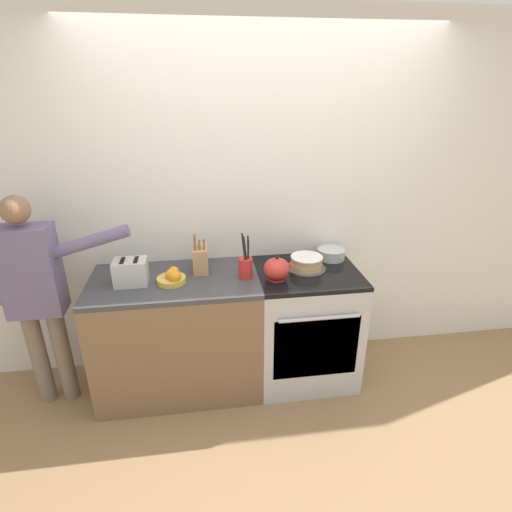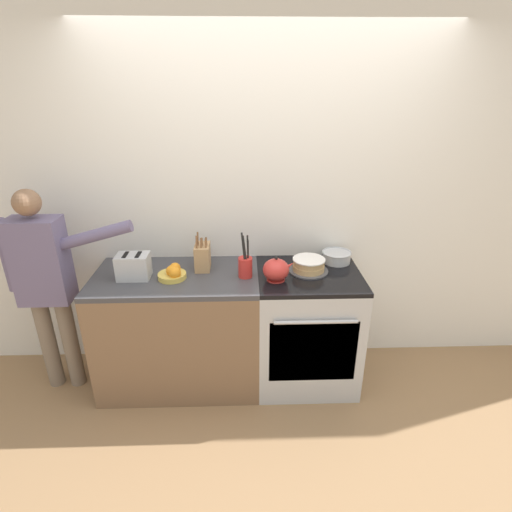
{
  "view_description": "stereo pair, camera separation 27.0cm",
  "coord_description": "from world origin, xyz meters",
  "px_view_note": "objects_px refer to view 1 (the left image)",
  "views": [
    {
      "loc": [
        -0.44,
        -2.17,
        2.11
      ],
      "look_at": [
        -0.09,
        0.29,
        1.04
      ],
      "focal_mm": 28.0,
      "sensor_mm": 36.0,
      "label": 1
    },
    {
      "loc": [
        -0.17,
        -2.2,
        2.11
      ],
      "look_at": [
        -0.09,
        0.29,
        1.04
      ],
      "focal_mm": 28.0,
      "sensor_mm": 36.0,
      "label": 2
    }
  ],
  "objects_px": {
    "tea_kettle": "(277,269)",
    "mixing_bowl": "(331,253)",
    "person_baker": "(36,289)",
    "stove_range": "(305,324)",
    "utensil_crock": "(246,266)",
    "knife_block": "(200,259)",
    "layer_cake": "(307,263)",
    "fruit_bowl": "(172,277)",
    "toaster": "(131,272)"
  },
  "relations": [
    {
      "from": "tea_kettle",
      "to": "mixing_bowl",
      "type": "xyz_separation_m",
      "value": [
        0.47,
        0.28,
        -0.03
      ]
    },
    {
      "from": "person_baker",
      "to": "stove_range",
      "type": "bearing_deg",
      "value": 0.36
    },
    {
      "from": "stove_range",
      "to": "utensil_crock",
      "type": "relative_size",
      "value": 2.73
    },
    {
      "from": "mixing_bowl",
      "to": "person_baker",
      "type": "bearing_deg",
      "value": -174.05
    },
    {
      "from": "tea_kettle",
      "to": "mixing_bowl",
      "type": "distance_m",
      "value": 0.55
    },
    {
      "from": "stove_range",
      "to": "person_baker",
      "type": "relative_size",
      "value": 0.59
    },
    {
      "from": "knife_block",
      "to": "layer_cake",
      "type": "bearing_deg",
      "value": -5.35
    },
    {
      "from": "tea_kettle",
      "to": "mixing_bowl",
      "type": "height_order",
      "value": "tea_kettle"
    },
    {
      "from": "person_baker",
      "to": "fruit_bowl",
      "type": "bearing_deg",
      "value": -1.91
    },
    {
      "from": "stove_range",
      "to": "person_baker",
      "type": "distance_m",
      "value": 1.87
    },
    {
      "from": "stove_range",
      "to": "mixing_bowl",
      "type": "distance_m",
      "value": 0.57
    },
    {
      "from": "mixing_bowl",
      "to": "knife_block",
      "type": "bearing_deg",
      "value": -175.12
    },
    {
      "from": "mixing_bowl",
      "to": "person_baker",
      "type": "distance_m",
      "value": 2.06
    },
    {
      "from": "toaster",
      "to": "person_baker",
      "type": "height_order",
      "value": "person_baker"
    },
    {
      "from": "utensil_crock",
      "to": "stove_range",
      "type": "bearing_deg",
      "value": 4.86
    },
    {
      "from": "knife_block",
      "to": "utensil_crock",
      "type": "distance_m",
      "value": 0.34
    },
    {
      "from": "toaster",
      "to": "stove_range",
      "type": "bearing_deg",
      "value": 1.49
    },
    {
      "from": "utensil_crock",
      "to": "toaster",
      "type": "height_order",
      "value": "utensil_crock"
    },
    {
      "from": "stove_range",
      "to": "knife_block",
      "type": "bearing_deg",
      "value": 172.22
    },
    {
      "from": "tea_kettle",
      "to": "fruit_bowl",
      "type": "height_order",
      "value": "tea_kettle"
    },
    {
      "from": "tea_kettle",
      "to": "fruit_bowl",
      "type": "distance_m",
      "value": 0.71
    },
    {
      "from": "knife_block",
      "to": "utensil_crock",
      "type": "bearing_deg",
      "value": -24.93
    },
    {
      "from": "stove_range",
      "to": "mixing_bowl",
      "type": "bearing_deg",
      "value": 39.04
    },
    {
      "from": "utensil_crock",
      "to": "fruit_bowl",
      "type": "bearing_deg",
      "value": -178.85
    },
    {
      "from": "mixing_bowl",
      "to": "tea_kettle",
      "type": "bearing_deg",
      "value": -149.21
    },
    {
      "from": "stove_range",
      "to": "fruit_bowl",
      "type": "xyz_separation_m",
      "value": [
        -0.95,
        -0.05,
        0.49
      ]
    },
    {
      "from": "layer_cake",
      "to": "mixing_bowl",
      "type": "height_order",
      "value": "layer_cake"
    },
    {
      "from": "utensil_crock",
      "to": "knife_block",
      "type": "bearing_deg",
      "value": 155.07
    },
    {
      "from": "toaster",
      "to": "fruit_bowl",
      "type": "bearing_deg",
      "value": -3.59
    },
    {
      "from": "utensil_crock",
      "to": "tea_kettle",
      "type": "bearing_deg",
      "value": -15.25
    },
    {
      "from": "fruit_bowl",
      "to": "person_baker",
      "type": "xyz_separation_m",
      "value": [
        -0.87,
        0.02,
        -0.03
      ]
    },
    {
      "from": "tea_kettle",
      "to": "person_baker",
      "type": "height_order",
      "value": "person_baker"
    },
    {
      "from": "utensil_crock",
      "to": "toaster",
      "type": "distance_m",
      "value": 0.76
    },
    {
      "from": "knife_block",
      "to": "mixing_bowl",
      "type": "bearing_deg",
      "value": 4.88
    },
    {
      "from": "knife_block",
      "to": "toaster",
      "type": "distance_m",
      "value": 0.48
    },
    {
      "from": "stove_range",
      "to": "layer_cake",
      "type": "xyz_separation_m",
      "value": [
        -0.0,
        0.03,
        0.49
      ]
    },
    {
      "from": "mixing_bowl",
      "to": "knife_block",
      "type": "xyz_separation_m",
      "value": [
        -0.99,
        -0.08,
        0.05
      ]
    },
    {
      "from": "mixing_bowl",
      "to": "toaster",
      "type": "relative_size",
      "value": 0.94
    },
    {
      "from": "stove_range",
      "to": "tea_kettle",
      "type": "bearing_deg",
      "value": -158.64
    },
    {
      "from": "tea_kettle",
      "to": "knife_block",
      "type": "bearing_deg",
      "value": 158.85
    },
    {
      "from": "utensil_crock",
      "to": "person_baker",
      "type": "bearing_deg",
      "value": 179.5
    },
    {
      "from": "tea_kettle",
      "to": "fruit_bowl",
      "type": "bearing_deg",
      "value": 176.2
    },
    {
      "from": "fruit_bowl",
      "to": "person_baker",
      "type": "bearing_deg",
      "value": 178.56
    },
    {
      "from": "stove_range",
      "to": "utensil_crock",
      "type": "height_order",
      "value": "utensil_crock"
    },
    {
      "from": "tea_kettle",
      "to": "toaster",
      "type": "bearing_deg",
      "value": 176.26
    },
    {
      "from": "layer_cake",
      "to": "fruit_bowl",
      "type": "xyz_separation_m",
      "value": [
        -0.94,
        -0.08,
        -0.01
      ]
    },
    {
      "from": "layer_cake",
      "to": "mixing_bowl",
      "type": "bearing_deg",
      "value": 33.52
    },
    {
      "from": "fruit_bowl",
      "to": "stove_range",
      "type": "bearing_deg",
      "value": 2.92
    },
    {
      "from": "utensil_crock",
      "to": "fruit_bowl",
      "type": "relative_size",
      "value": 1.7
    },
    {
      "from": "fruit_bowl",
      "to": "toaster",
      "type": "relative_size",
      "value": 0.83
    }
  ]
}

